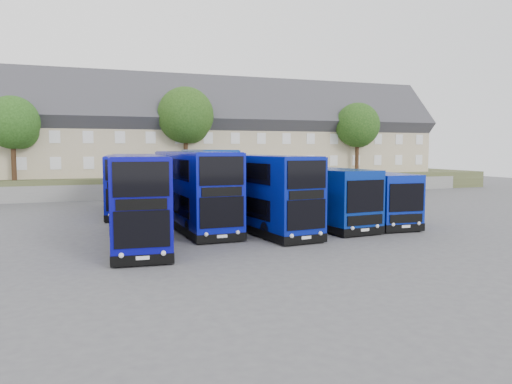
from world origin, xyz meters
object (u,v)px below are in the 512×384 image
object	(u,v)px
tree_west	(14,125)
tree_far	(369,127)
dd_front_mid	(194,191)
tree_east	(358,127)
tree_mid	(187,117)
dd_front_left	(137,200)
coach_east_a	(303,195)

from	to	relation	value
tree_west	tree_far	world-z (taller)	tree_far
dd_front_mid	tree_east	world-z (taller)	tree_east
tree_mid	tree_east	bearing A→B (deg)	-1.43
dd_front_left	coach_east_a	world-z (taller)	dd_front_left
tree_west	tree_mid	world-z (taller)	tree_mid
dd_front_left	tree_mid	size ratio (longest dim) A/B	1.26
dd_front_mid	tree_west	size ratio (longest dim) A/B	1.54
dd_front_left	tree_far	bearing A→B (deg)	47.34
dd_front_left	dd_front_mid	distance (m)	5.56
tree_east	tree_far	size ratio (longest dim) A/B	0.94
tree_mid	tree_east	size ratio (longest dim) A/B	1.12
tree_mid	tree_east	distance (m)	20.02
tree_west	tree_far	size ratio (longest dim) A/B	0.88
dd_front_left	tree_east	size ratio (longest dim) A/B	1.42
dd_front_left	tree_west	xyz separation A→B (m)	(-7.88, 24.07, 4.83)
coach_east_a	tree_mid	world-z (taller)	tree_mid
tree_mid	dd_front_left	bearing A→B (deg)	-108.29
coach_east_a	tree_west	size ratio (longest dim) A/B	1.78
dd_front_mid	tree_mid	distance (m)	21.84
dd_front_left	tree_east	bearing A→B (deg)	45.58
tree_west	tree_mid	xyz separation A→B (m)	(16.00, 0.50, 1.02)
coach_east_a	tree_far	bearing A→B (deg)	44.83
tree_west	tree_mid	bearing A→B (deg)	1.79
dd_front_left	tree_mid	xyz separation A→B (m)	(8.12, 24.57, 5.84)
coach_east_a	dd_front_mid	bearing A→B (deg)	174.86
dd_front_left	tree_mid	world-z (taller)	tree_mid
dd_front_mid	tree_far	size ratio (longest dim) A/B	1.36
dd_front_mid	tree_east	size ratio (longest dim) A/B	1.44
coach_east_a	tree_east	distance (m)	26.74
tree_east	tree_far	distance (m)	9.23
tree_west	tree_east	size ratio (longest dim) A/B	0.94
dd_front_mid	tree_far	bearing A→B (deg)	40.97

